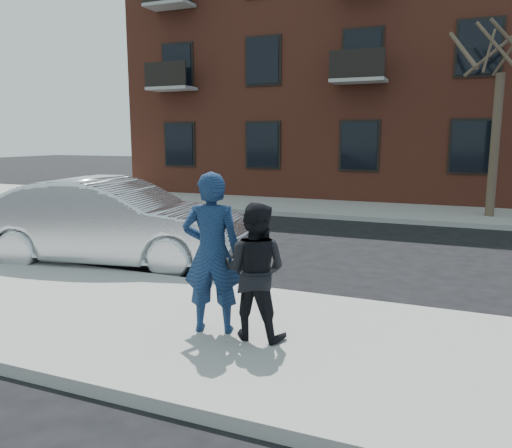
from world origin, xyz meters
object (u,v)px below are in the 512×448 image
at_px(man_hoodie, 212,253).
at_px(street_tree, 504,30).
at_px(man_peacoat, 255,271).
at_px(silver_sedan, 113,222).

bearing_deg(man_hoodie, street_tree, -124.02).
distance_m(street_tree, man_peacoat, 12.56).
distance_m(silver_sedan, man_hoodie, 4.43).
bearing_deg(street_tree, silver_sedan, -129.39).
bearing_deg(street_tree, man_hoodie, -107.55).
xyz_separation_m(silver_sedan, man_peacoat, (4.12, -2.61, 0.10)).
xyz_separation_m(street_tree, silver_sedan, (-7.14, -8.70, -4.66)).
bearing_deg(street_tree, man_peacoat, -104.98).
xyz_separation_m(man_hoodie, man_peacoat, (0.56, 0.02, -0.17)).
relative_size(silver_sedan, man_hoodie, 2.65).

